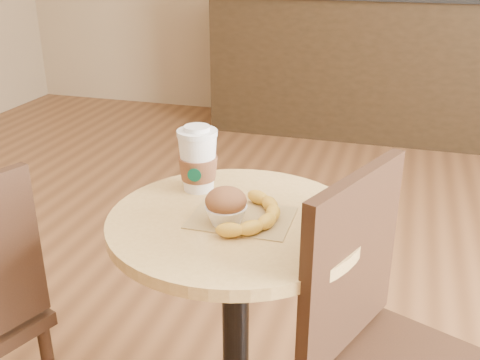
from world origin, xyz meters
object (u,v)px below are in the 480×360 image
at_px(cafe_table, 236,304).
at_px(chair_right, 391,358).
at_px(banana, 256,214).
at_px(muffin, 226,206).
at_px(coffee_cup, 198,162).

height_order(cafe_table, chair_right, chair_right).
bearing_deg(banana, muffin, -143.67).
xyz_separation_m(chair_right, coffee_cup, (-0.54, 0.23, 0.32)).
relative_size(coffee_cup, muffin, 1.77).
bearing_deg(coffee_cup, cafe_table, -52.09).
height_order(chair_right, banana, chair_right).
xyz_separation_m(cafe_table, chair_right, (0.39, -0.10, 0.00)).
distance_m(cafe_table, coffee_cup, 0.38).
xyz_separation_m(cafe_table, coffee_cup, (-0.14, 0.13, 0.33)).
distance_m(chair_right, banana, 0.44).
bearing_deg(coffee_cup, chair_right, -33.05).
height_order(cafe_table, coffee_cup, coffee_cup).
distance_m(cafe_table, chair_right, 0.41).
xyz_separation_m(coffee_cup, banana, (0.20, -0.14, -0.06)).
bearing_deg(chair_right, cafe_table, 97.99).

